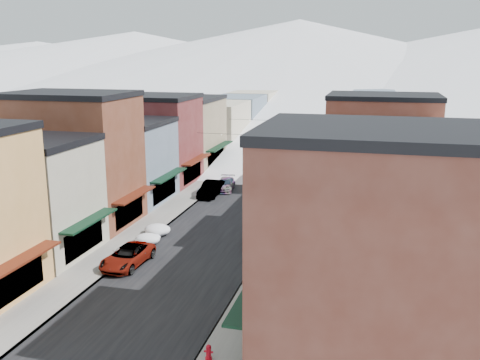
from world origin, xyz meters
The scene contains 39 objects.
ground centered at (0.00, 0.00, 0.00)m, with size 600.00×600.00×0.00m, color gray.
road centered at (0.00, 60.00, 0.01)m, with size 10.00×160.00×0.01m, color black.
sidewalk_left centered at (-6.60, 60.00, 0.07)m, with size 3.20×160.00×0.15m, color gray.
sidewalk_right centered at (6.60, 60.00, 0.07)m, with size 3.20×160.00×0.15m, color gray.
curb_left centered at (-5.05, 60.00, 0.07)m, with size 0.10×160.00×0.15m, color slate.
curb_right centered at (5.05, 60.00, 0.07)m, with size 0.10×160.00×0.15m, color slate.
bldg_l_cream centered at (-13.19, 12.50, 4.76)m, with size 11.30×8.20×9.50m.
bldg_l_brick_near centered at (-13.69, 20.50, 6.26)m, with size 12.30×8.20×12.50m.
bldg_l_grayblue centered at (-13.19, 29.00, 4.51)m, with size 11.30×9.20×9.00m.
bldg_l_brick_far centered at (-14.19, 38.00, 5.51)m, with size 13.30×9.20×11.00m.
bldg_l_tan centered at (-13.19, 48.00, 5.01)m, with size 11.30×11.20×10.00m.
bldg_r_brick_near centered at (13.69, 3.00, 6.26)m, with size 12.30×9.20×12.50m.
bldg_r_green centered at (13.19, 12.00, 4.76)m, with size 11.30×9.20×9.50m.
bldg_r_blue centered at (13.19, 21.00, 5.26)m, with size 11.30×9.20×10.50m.
bldg_r_cream centered at (13.69, 30.00, 4.51)m, with size 12.30×9.20×9.00m.
bldg_r_brick_far centered at (14.19, 39.00, 5.76)m, with size 13.30×9.20×11.50m.
bldg_r_tan centered at (13.19, 49.00, 4.76)m, with size 11.30×11.20×9.50m.
distant_blocks centered at (0.00, 83.00, 4.00)m, with size 34.00×55.00×8.00m.
mountain_ridge centered at (-19.47, 277.18, 14.36)m, with size 670.00×340.00×34.00m.
overhead_cables centered at (0.00, 47.50, 6.20)m, with size 16.40×15.04×0.04m.
car_white_suv centered at (-4.30, 12.01, 0.75)m, with size 2.49×5.39×1.50m, color silver.
car_silver_sedan centered at (-4.30, 12.35, 0.76)m, with size 1.80×4.48×1.53m, color #ACAEB5.
car_dark_hatch centered at (-4.30, 33.33, 0.86)m, with size 1.82×5.22×1.72m, color black.
car_silver_wagon centered at (-3.50, 36.37, 0.71)m, with size 1.98×4.87×1.41m, color #93959B.
car_green_sedan centered at (4.30, 20.47, 0.77)m, with size 1.63×4.66×1.54m, color black.
car_gray_suv centered at (3.63, 27.89, 0.78)m, with size 1.84×4.57×1.56m, color gray.
car_black_sedan centered at (3.68, 34.67, 0.73)m, with size 2.04×5.03×1.46m, color black.
car_lane_silver centered at (-0.85, 49.91, 0.86)m, with size 2.02×5.03×1.71m, color #ADB1B6.
car_lane_white centered at (2.20, 75.66, 0.71)m, with size 2.36×5.11×1.42m, color silver.
fire_hydrant centered at (5.74, 1.00, 0.54)m, with size 0.50×0.37×0.85m.
parking_sign centered at (5.20, 14.08, 1.46)m, with size 0.06×0.31×2.24m.
trash_can centered at (6.20, 26.74, 0.60)m, with size 0.52×0.52×0.88m.
streetlamp_near centered at (6.15, 18.11, 3.26)m, with size 0.41×0.41×4.93m.
streetlamp_far centered at (5.77, 53.80, 3.15)m, with size 0.40×0.40×4.75m.
planter_near centered at (6.38, 8.38, 0.46)m, with size 0.55×0.48×0.61m, color #36652D.
planter_far centered at (7.80, 8.34, 0.49)m, with size 0.38×0.38×0.67m, color #2B4D23.
snow_pile_near centered at (-4.77, 16.91, 0.43)m, with size 2.14×2.51×0.90m.
snow_pile_mid centered at (-4.88, 19.28, 0.48)m, with size 2.37×2.66×1.00m.
snow_pile_far centered at (-4.88, 33.50, 0.49)m, with size 2.43×2.70×1.03m.
Camera 1 is at (13.65, -23.00, 15.83)m, focal length 40.00 mm.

